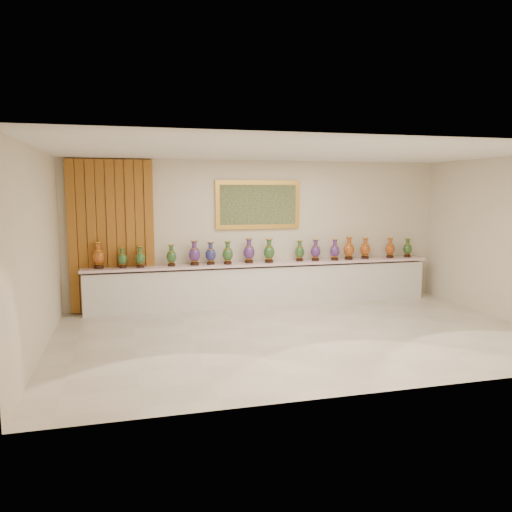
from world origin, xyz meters
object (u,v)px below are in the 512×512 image
Objects in this scene: vase_0 at (99,257)px; vase_1 at (122,259)px; counter at (264,284)px; vase_2 at (140,258)px.

vase_1 is (0.44, -0.03, -0.05)m from vase_0.
vase_0 is at bearing 179.99° from counter.
vase_1 is 0.34m from vase_2.
vase_2 is at bearing -178.80° from counter.
vase_0 reaches higher than vase_1.
vase_2 is (-2.51, -0.05, 0.65)m from counter.
vase_0 is (-3.28, 0.00, 0.70)m from counter.
vase_0 reaches higher than counter.
vase_0 is at bearing 175.91° from vase_1.
vase_2 reaches higher than vase_1.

